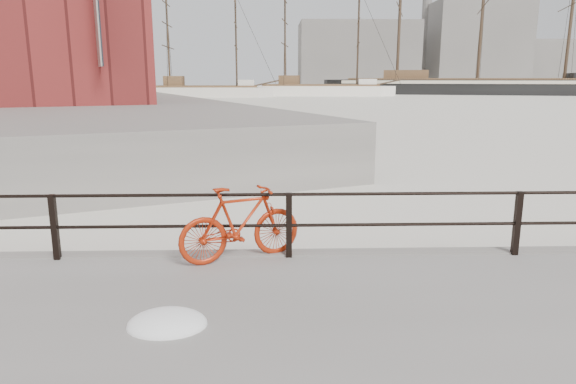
% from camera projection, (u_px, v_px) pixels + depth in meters
% --- Properties ---
extents(ground, '(400.00, 400.00, 0.00)m').
position_uv_depth(ground, '(508.00, 272.00, 8.18)').
color(ground, white).
rests_on(ground, ground).
extents(far_quay, '(78.44, 148.07, 1.80)m').
position_uv_depth(far_quay, '(31.00, 93.00, 77.05)').
color(far_quay, gray).
rests_on(far_quay, ground).
extents(guardrail, '(28.00, 0.10, 1.00)m').
position_uv_depth(guardrail, '(517.00, 223.00, 7.85)').
color(guardrail, black).
rests_on(guardrail, promenade).
extents(bicycle, '(1.84, 1.00, 1.13)m').
position_uv_depth(bicycle, '(241.00, 223.00, 7.61)').
color(bicycle, '#A8250B').
rests_on(bicycle, promenade).
extents(barque_black, '(68.88, 39.25, 36.67)m').
position_uv_depth(barque_black, '(476.00, 94.00, 97.22)').
color(barque_black, black).
rests_on(barque_black, ground).
extents(schooner_mid, '(28.76, 14.94, 19.93)m').
position_uv_depth(schooner_mid, '(321.00, 96.00, 89.84)').
color(schooner_mid, white).
rests_on(schooner_mid, ground).
extents(schooner_left, '(24.01, 11.41, 18.09)m').
position_uv_depth(schooner_left, '(204.00, 97.00, 83.77)').
color(schooner_left, beige).
rests_on(schooner_left, ground).
extents(workboat_far, '(10.13, 3.91, 7.00)m').
position_uv_depth(workboat_far, '(17.00, 112.00, 46.21)').
color(workboat_far, black).
rests_on(workboat_far, ground).
extents(apartment_cream, '(24.16, 21.40, 21.20)m').
position_uv_depth(apartment_cream, '(0.00, 2.00, 64.83)').
color(apartment_cream, beige).
rests_on(apartment_cream, far_quay).
extents(apartment_grey, '(26.02, 22.15, 23.20)m').
position_uv_depth(apartment_grey, '(13.00, 14.00, 84.27)').
color(apartment_grey, '#989893').
rests_on(apartment_grey, far_quay).
extents(apartment_brick, '(27.87, 22.90, 21.20)m').
position_uv_depth(apartment_brick, '(22.00, 31.00, 105.04)').
color(apartment_brick, brown).
rests_on(apartment_brick, far_quay).
extents(industrial_west, '(32.00, 18.00, 18.00)m').
position_uv_depth(industrial_west, '(357.00, 56.00, 143.42)').
color(industrial_west, gray).
rests_on(industrial_west, ground).
extents(industrial_mid, '(26.00, 20.00, 24.00)m').
position_uv_depth(industrial_mid, '(474.00, 46.00, 148.69)').
color(industrial_mid, gray).
rests_on(industrial_mid, ground).
extents(industrial_east, '(20.00, 16.00, 14.00)m').
position_uv_depth(industrial_east, '(541.00, 65.00, 155.34)').
color(industrial_east, gray).
rests_on(industrial_east, ground).
extents(smokestack, '(2.80, 2.80, 44.00)m').
position_uv_depth(smokestack, '(427.00, 12.00, 151.01)').
color(smokestack, gray).
rests_on(smokestack, ground).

